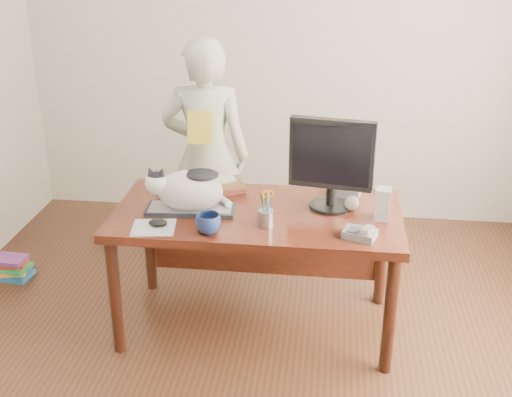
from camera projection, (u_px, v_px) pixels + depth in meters
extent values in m
plane|color=black|center=(243.00, 390.00, 3.33)|extent=(4.50, 4.50, 0.00)
plane|color=white|center=(284.00, 48.00, 4.83)|extent=(4.00, 0.00, 4.00)
cube|color=black|center=(257.00, 215.00, 3.58)|extent=(1.60, 0.80, 0.05)
cylinder|color=black|center=(115.00, 297.00, 3.51)|extent=(0.07, 0.07, 0.70)
cylinder|color=black|center=(390.00, 315.00, 3.34)|extent=(0.07, 0.07, 0.70)
cylinder|color=black|center=(149.00, 240.00, 4.12)|extent=(0.07, 0.07, 0.70)
cylinder|color=black|center=(382.00, 253.00, 3.96)|extent=(0.07, 0.07, 0.70)
cube|color=black|center=(264.00, 238.00, 4.04)|extent=(1.45, 0.03, 0.50)
cube|color=black|center=(191.00, 210.00, 3.56)|extent=(0.50, 0.21, 0.02)
cube|color=#99999E|center=(191.00, 207.00, 3.56)|extent=(0.46, 0.18, 0.01)
ellipsoid|color=silver|center=(190.00, 191.00, 3.52)|extent=(0.38, 0.25, 0.23)
ellipsoid|color=silver|center=(157.00, 183.00, 3.49)|extent=(0.14, 0.14, 0.13)
ellipsoid|color=black|center=(157.00, 176.00, 3.47)|extent=(0.10, 0.09, 0.05)
cone|color=black|center=(150.00, 172.00, 3.45)|extent=(0.07, 0.06, 0.08)
cone|color=black|center=(162.00, 172.00, 3.45)|extent=(0.07, 0.06, 0.08)
ellipsoid|color=black|center=(201.00, 175.00, 3.48)|extent=(0.20, 0.17, 0.05)
cylinder|color=silver|center=(224.00, 200.00, 3.59)|extent=(0.12, 0.15, 0.05)
cylinder|color=black|center=(330.00, 206.00, 3.62)|extent=(0.26, 0.26, 0.02)
cylinder|color=black|center=(330.00, 196.00, 3.59)|extent=(0.05, 0.05, 0.10)
cube|color=black|center=(332.00, 154.00, 3.47)|extent=(0.47, 0.12, 0.39)
cube|color=black|center=(331.00, 156.00, 3.45)|extent=(0.42, 0.07, 0.33)
cylinder|color=gray|center=(266.00, 218.00, 3.38)|extent=(0.08, 0.08, 0.09)
cylinder|color=black|center=(263.00, 204.00, 3.36)|extent=(0.03, 0.03, 0.14)
cylinder|color=#0B52A0|center=(268.00, 206.00, 3.34)|extent=(0.02, 0.03, 0.14)
cylinder|color=red|center=(266.00, 204.00, 3.37)|extent=(0.01, 0.04, 0.14)
cylinder|color=#1C8C26|center=(264.00, 206.00, 3.34)|extent=(0.02, 0.03, 0.14)
cylinder|color=#BCBCC1|center=(267.00, 204.00, 3.34)|extent=(0.01, 0.02, 0.10)
cylinder|color=#BCBCC1|center=(268.00, 204.00, 3.34)|extent=(0.01, 0.02, 0.10)
torus|color=orange|center=(265.00, 194.00, 3.32)|extent=(0.04, 0.02, 0.04)
torus|color=orange|center=(270.00, 194.00, 3.32)|extent=(0.04, 0.02, 0.04)
cube|color=silver|center=(154.00, 227.00, 3.38)|extent=(0.25, 0.23, 0.01)
ellipsoid|color=black|center=(158.00, 223.00, 3.39)|extent=(0.11, 0.08, 0.04)
imported|color=#0E1838|center=(208.00, 224.00, 3.31)|extent=(0.18, 0.18, 0.10)
cube|color=slate|center=(360.00, 234.00, 3.27)|extent=(0.19, 0.16, 0.04)
cube|color=#3C3C3E|center=(354.00, 230.00, 3.27)|extent=(0.08, 0.10, 0.01)
cube|color=#BCBCC1|center=(367.00, 229.00, 3.25)|extent=(0.08, 0.14, 0.05)
cube|color=gray|center=(383.00, 204.00, 3.45)|extent=(0.09, 0.10, 0.18)
sphere|color=silver|center=(352.00, 203.00, 3.57)|extent=(0.08, 0.08, 0.08)
cube|color=#451612|center=(223.00, 188.00, 3.83)|extent=(0.28, 0.25, 0.04)
cube|color=#533B1C|center=(225.00, 183.00, 3.82)|extent=(0.25, 0.22, 0.03)
cube|color=silver|center=(221.00, 179.00, 3.81)|extent=(0.19, 0.17, 0.02)
cube|color=slate|center=(350.00, 189.00, 3.80)|extent=(0.17, 0.20, 0.05)
cube|color=#3C3C3E|center=(349.00, 187.00, 3.76)|extent=(0.11, 0.11, 0.01)
imported|color=silver|center=(206.00, 156.00, 4.26)|extent=(0.60, 0.41, 1.59)
cube|color=gold|center=(200.00, 127.00, 4.01)|extent=(0.15, 0.10, 0.21)
cube|color=#1C5FA8|center=(14.00, 275.00, 4.38)|extent=(0.25, 0.19, 0.03)
cube|color=#F6A029|center=(12.00, 270.00, 4.37)|extent=(0.22, 0.19, 0.03)
cube|color=#257E3A|center=(13.00, 267.00, 4.35)|extent=(0.24, 0.19, 0.03)
cube|color=#AF2D19|center=(12.00, 262.00, 4.35)|extent=(0.21, 0.16, 0.03)
cube|color=#6F3380|center=(10.00, 259.00, 4.32)|extent=(0.22, 0.17, 0.03)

